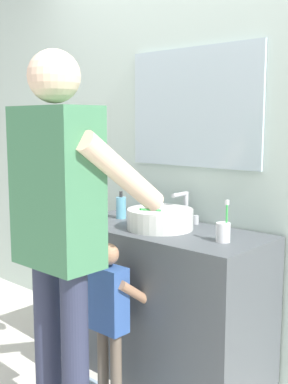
{
  "coord_description": "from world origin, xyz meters",
  "views": [
    {
      "loc": [
        1.67,
        -1.69,
        1.41
      ],
      "look_at": [
        0.0,
        0.15,
        1.05
      ],
      "focal_mm": 45.35,
      "sensor_mm": 36.0,
      "label": 1
    }
  ],
  "objects_px": {
    "toothbrush_cup": "(223,232)",
    "child_toddler": "(110,308)",
    "adult_parent": "(61,211)",
    "soap_bottle": "(121,207)"
  },
  "relations": [
    {
      "from": "toothbrush_cup",
      "to": "adult_parent",
      "type": "height_order",
      "value": "adult_parent"
    },
    {
      "from": "child_toddler",
      "to": "adult_parent",
      "type": "bearing_deg",
      "value": -87.15
    },
    {
      "from": "toothbrush_cup",
      "to": "child_toddler",
      "type": "bearing_deg",
      "value": -138.38
    },
    {
      "from": "toothbrush_cup",
      "to": "soap_bottle",
      "type": "bearing_deg",
      "value": 174.28
    },
    {
      "from": "toothbrush_cup",
      "to": "adult_parent",
      "type": "xyz_separation_m",
      "value": [
        -0.4,
        -0.67,
        0.14
      ]
    },
    {
      "from": "soap_bottle",
      "to": "child_toddler",
      "type": "xyz_separation_m",
      "value": [
        0.36,
        -0.45,
        -0.41
      ]
    },
    {
      "from": "child_toddler",
      "to": "adult_parent",
      "type": "height_order",
      "value": "adult_parent"
    },
    {
      "from": "child_toddler",
      "to": "toothbrush_cup",
      "type": "bearing_deg",
      "value": 41.62
    },
    {
      "from": "toothbrush_cup",
      "to": "child_toddler",
      "type": "xyz_separation_m",
      "value": [
        -0.41,
        -0.37,
        -0.39
      ]
    },
    {
      "from": "toothbrush_cup",
      "to": "soap_bottle",
      "type": "height_order",
      "value": "toothbrush_cup"
    }
  ]
}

